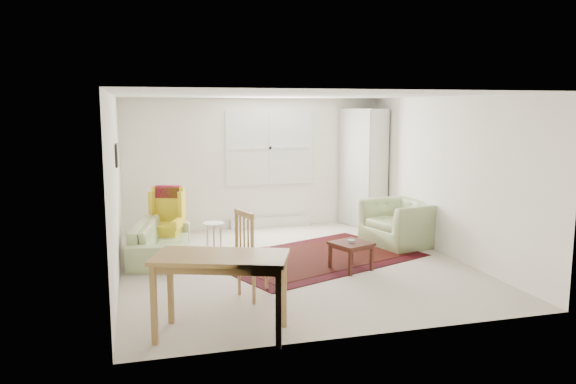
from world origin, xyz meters
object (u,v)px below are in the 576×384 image
object	(u,v)px
desk	(221,295)
sofa	(160,233)
armchair	(401,219)
cabinet	(363,168)
coffee_table	(351,256)
wingback_chair	(164,217)
stool	(214,237)
desk_chair	(260,253)

from	to	relation	value
desk	sofa	bearing A→B (deg)	97.94
armchair	cabinet	world-z (taller)	cabinet
coffee_table	desk	bearing A→B (deg)	-139.46
sofa	coffee_table	distance (m)	2.99
wingback_chair	stool	size ratio (longest dim) A/B	2.14
stool	desk_chair	bearing A→B (deg)	-84.31
wingback_chair	desk	world-z (taller)	wingback_chair
cabinet	sofa	bearing A→B (deg)	-178.80
sofa	desk	xyz separation A→B (m)	(0.46, -3.28, 0.04)
sofa	desk	size ratio (longest dim) A/B	1.42
armchair	cabinet	bearing A→B (deg)	165.48
sofa	wingback_chair	distance (m)	0.70
coffee_table	stool	distance (m)	2.39
sofa	armchair	distance (m)	4.00
desk	desk_chair	size ratio (longest dim) A/B	1.22
cabinet	desk	distance (m)	5.93
desk	desk_chair	xyz separation A→B (m)	(0.64, 1.06, 0.13)
wingback_chair	desk_chair	size ratio (longest dim) A/B	0.91
armchair	cabinet	xyz separation A→B (m)	(0.00, 1.65, 0.70)
coffee_table	sofa	bearing A→B (deg)	151.09
stool	cabinet	distance (m)	3.49
stool	desk	bearing A→B (deg)	-96.63
cabinet	stool	bearing A→B (deg)	-176.88
coffee_table	stool	size ratio (longest dim) A/B	1.07
armchair	desk	size ratio (longest dim) A/B	0.86
stool	sofa	bearing A→B (deg)	-167.85
desk_chair	desk	bearing A→B (deg)	132.66
wingback_chair	desk_chair	bearing A→B (deg)	-49.62
stool	desk	size ratio (longest dim) A/B	0.35
armchair	wingback_chair	xyz separation A→B (m)	(-3.90, 0.92, 0.05)
cabinet	coffee_table	bearing A→B (deg)	-134.11
armchair	coffee_table	size ratio (longest dim) A/B	2.29
armchair	desk_chair	distance (m)	3.51
desk_chair	wingback_chair	bearing A→B (deg)	3.04
armchair	stool	world-z (taller)	armchair
armchair	wingback_chair	distance (m)	4.00
wingback_chair	desk	bearing A→B (deg)	-63.46
coffee_table	desk_chair	xyz separation A→B (m)	(-1.51, -0.78, 0.35)
armchair	stool	size ratio (longest dim) A/B	2.45
armchair	wingback_chair	size ratio (longest dim) A/B	1.14
sofa	stool	bearing A→B (deg)	-67.10
sofa	cabinet	size ratio (longest dim) A/B	0.83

